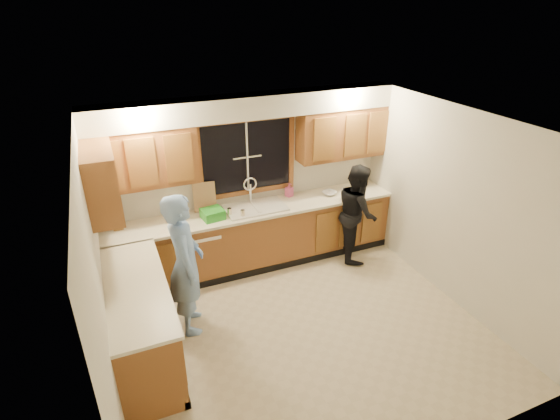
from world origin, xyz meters
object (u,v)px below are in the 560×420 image
Objects in this scene: stove at (148,357)px; woman at (357,212)px; man at (186,264)px; soap_bottle at (289,190)px; knife_block at (117,221)px; sink at (255,212)px; dishwasher at (200,251)px; bowl at (329,193)px; dish_crate at (213,214)px.

woman is at bearing 23.80° from stove.
soap_bottle is at bearing -49.18° from man.
woman is at bearing -9.40° from knife_block.
sink is 0.96m from dishwasher.
woman is 7.06× the size of bowl.
knife_block is at bearing 176.35° from sink.
dishwasher is 1.14m from man.
stove is 2.03m from knife_block.
stove reaches higher than dishwasher.
man is 6.22× the size of dish_crate.
man reaches higher than knife_block.
dish_crate is (1.21, -0.19, -0.05)m from knife_block.
sink is at bearing 6.19° from dish_crate.
soap_bottle reaches higher than bowl.
sink is at bearing 0.99° from dishwasher.
knife_block is at bearing 171.21° from dish_crate.
dish_crate is 1.85m from bowl.
knife_block reaches higher than bowl.
woman is at bearing -55.96° from bowl.
man is 2.75m from woman.
man is at bearing -121.79° from dish_crate.
knife_block reaches higher than dish_crate.
sink is 0.96× the size of stove.
stove is at bearing -134.61° from sink.
soap_bottle is (-0.85, 0.58, 0.28)m from woman.
dishwasher is 3.89× the size of soap_bottle.
soap_bottle is at bearing 17.43° from sink.
dishwasher is at bearing -8.38° from knife_block.
dish_crate is (-2.11, 0.31, 0.24)m from woman.
soap_bottle reaches higher than stove.
soap_bottle is at bearing 11.84° from dish_crate.
woman is at bearing -8.46° from dish_crate.
soap_bottle is (2.47, 0.08, -0.01)m from knife_block.
bowl is at bearing 53.12° from woman.
man is (0.59, 0.83, 0.43)m from stove.
knife_block reaches higher than soap_bottle.
knife_block is at bearing 91.47° from stove.
man is (-1.21, -0.99, 0.01)m from sink.
bowl is (1.21, 0.01, 0.08)m from sink.
woman is (2.68, 0.61, -0.13)m from man.
woman is at bearing -14.60° from sink.
bowl reaches higher than stove.
sink is 2.60m from stove.
bowl is at bearing 0.59° from dishwasher.
soap_bottle is at bearing 39.86° from stove.
dishwasher is 1.19m from knife_block.
man is 8.34× the size of soap_bottle.
knife_block is at bearing 37.88° from man.
man is 2.61m from bowl.
sink is 1.56m from man.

